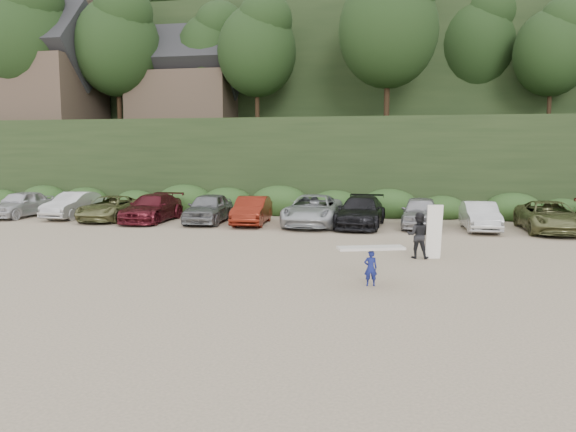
# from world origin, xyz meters

# --- Properties ---
(ground) EXTENTS (120.00, 120.00, 0.00)m
(ground) POSITION_xyz_m (0.00, 0.00, 0.00)
(ground) COLOR tan
(ground) RESTS_ON ground
(hillside_backdrop) EXTENTS (90.00, 41.50, 28.00)m
(hillside_backdrop) POSITION_xyz_m (-0.26, 35.93, 11.22)
(hillside_backdrop) COLOR black
(hillside_backdrop) RESTS_ON ground
(parked_cars) EXTENTS (39.64, 5.82, 1.63)m
(parked_cars) POSITION_xyz_m (2.06, 9.95, 0.77)
(parked_cars) COLOR silver
(parked_cars) RESTS_ON ground
(child_surfer) EXTENTS (2.02, 1.14, 1.17)m
(child_surfer) POSITION_xyz_m (4.34, -2.91, 0.79)
(child_surfer) COLOR navy
(child_surfer) RESTS_ON ground
(adult_surfer) EXTENTS (1.31, 0.72, 2.01)m
(adult_surfer) POSITION_xyz_m (5.85, 1.72, 0.86)
(adult_surfer) COLOR black
(adult_surfer) RESTS_ON ground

